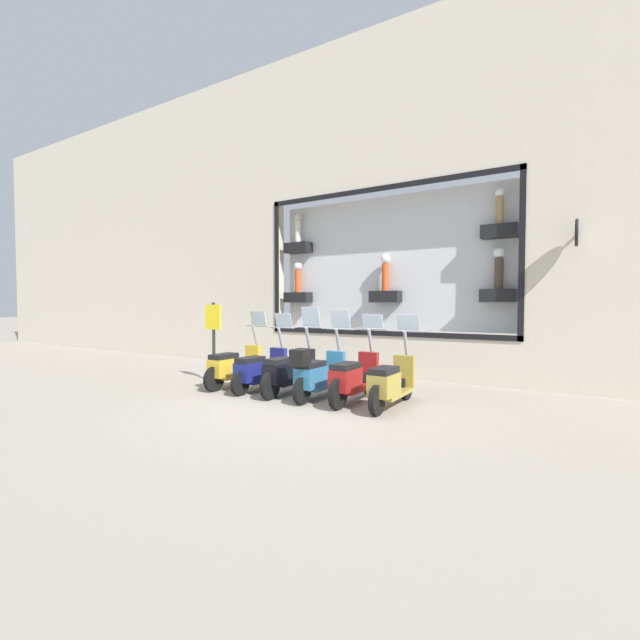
{
  "coord_description": "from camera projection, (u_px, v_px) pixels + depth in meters",
  "views": [
    {
      "loc": [
        -6.11,
        -4.11,
        1.75
      ],
      "look_at": [
        2.01,
        0.84,
        1.39
      ],
      "focal_mm": 24.0,
      "sensor_mm": 36.0,
      "label": 1
    }
  ],
  "objects": [
    {
      "name": "shop_sign_post",
      "position": [
        214.0,
        339.0,
        9.48
      ],
      "size": [
        0.36,
        0.45,
        1.78
      ],
      "color": "#232326",
      "rests_on": "ground_plane"
    },
    {
      "name": "scooter_yellow_5",
      "position": [
        233.0,
        367.0,
        8.96
      ],
      "size": [
        1.8,
        0.61,
        1.58
      ],
      "color": "black",
      "rests_on": "ground_plane"
    },
    {
      "name": "scooter_teal_2",
      "position": [
        317.0,
        374.0,
        7.81
      ],
      "size": [
        1.8,
        0.61,
        1.63
      ],
      "color": "black",
      "rests_on": "ground_plane"
    },
    {
      "name": "scooter_navy_4",
      "position": [
        259.0,
        370.0,
        8.59
      ],
      "size": [
        1.79,
        0.6,
        1.54
      ],
      "color": "black",
      "rests_on": "ground_plane"
    },
    {
      "name": "scooter_black_3",
      "position": [
        288.0,
        372.0,
        8.23
      ],
      "size": [
        1.8,
        0.6,
        1.69
      ],
      "color": "black",
      "rests_on": "ground_plane"
    },
    {
      "name": "scooter_red_1",
      "position": [
        353.0,
        378.0,
        7.5
      ],
      "size": [
        1.81,
        0.61,
        1.55
      ],
      "color": "black",
      "rests_on": "ground_plane"
    },
    {
      "name": "ground_plane",
      "position": [
        301.0,
        404.0,
        7.41
      ],
      "size": [
        120.0,
        120.0,
        0.0
      ],
      "primitive_type": "plane",
      "color": "gray"
    },
    {
      "name": "scooter_olive_0",
      "position": [
        391.0,
        383.0,
        7.13
      ],
      "size": [
        1.8,
        0.6,
        1.54
      ],
      "color": "black",
      "rests_on": "ground_plane"
    },
    {
      "name": "building_facade",
      "position": [
        384.0,
        200.0,
        10.33
      ],
      "size": [
        1.18,
        36.0,
        8.34
      ],
      "color": "beige",
      "rests_on": "ground_plane"
    }
  ]
}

